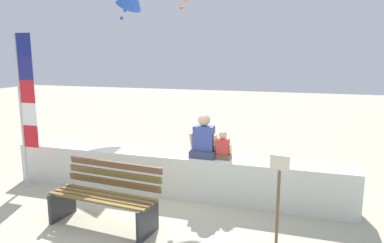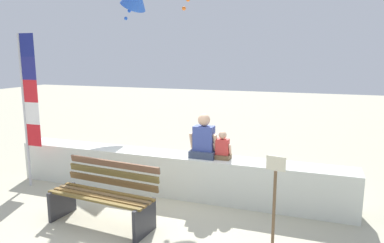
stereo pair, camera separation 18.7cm
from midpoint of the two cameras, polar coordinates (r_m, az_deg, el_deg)
ground_plane at (r=5.73m, az=-7.46°, el=-14.55°), size 40.00×40.00×0.00m
seawall_ledge at (r=6.35m, az=-4.08°, el=-8.39°), size 6.09×0.52×0.73m
park_bench at (r=5.39m, az=-14.68°, el=-11.65°), size 1.63×0.74×0.88m
person_adult at (r=5.99m, az=1.03°, el=-3.02°), size 0.48×0.36×0.74m
person_child at (r=5.94m, az=4.04°, el=-4.24°), size 0.31×0.22×0.47m
flag_banner at (r=7.03m, az=-25.95°, el=3.02°), size 0.35×0.05×2.81m
sign_post at (r=4.61m, az=12.54°, el=-11.25°), size 0.24×0.06×1.22m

